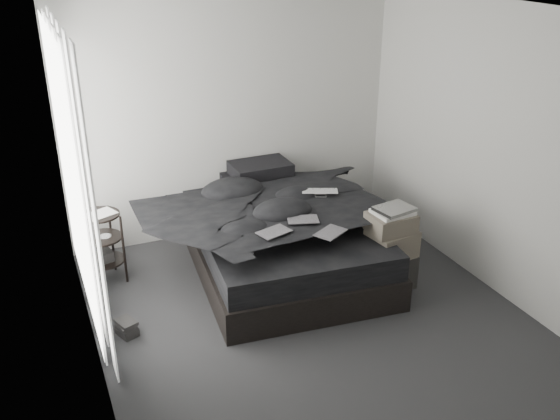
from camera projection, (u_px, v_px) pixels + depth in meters
name	position (u px, v px, depth m)	size (l,w,h in m)	color
floor	(316.00, 324.00, 5.41)	(3.60, 4.20, 0.01)	#2B2C2E
ceiling	(325.00, 12.00, 4.34)	(3.60, 4.20, 0.01)	white
wall_back	(232.00, 117.00, 6.63)	(3.60, 0.01, 2.60)	silver
wall_front	(507.00, 330.00, 3.11)	(3.60, 0.01, 2.60)	silver
wall_left	(82.00, 224.00, 4.23)	(0.01, 4.20, 2.60)	silver
wall_right	(502.00, 155.00, 5.51)	(0.01, 4.20, 2.60)	silver
window_left	(70.00, 173.00, 4.97)	(0.02, 2.00, 2.30)	white
curtain_left	(78.00, 180.00, 5.02)	(0.06, 2.12, 2.48)	white
bed	(282.00, 254.00, 6.24)	(1.68, 2.22, 0.30)	black
mattress	(282.00, 230.00, 6.13)	(1.62, 2.16, 0.24)	black
duvet	(284.00, 209.00, 5.98)	(1.64, 1.90, 0.26)	black
pillow_lower	(253.00, 181.00, 6.79)	(0.67, 0.45, 0.15)	black
pillow_upper	(260.00, 169.00, 6.73)	(0.63, 0.43, 0.14)	black
laptop	(320.00, 186.00, 6.13)	(0.36, 0.23, 0.03)	silver
comic_a	(274.00, 224.00, 5.39)	(0.28, 0.18, 0.01)	black
comic_b	(303.00, 211.00, 5.61)	(0.28, 0.18, 0.01)	black
comic_c	(331.00, 223.00, 5.37)	(0.28, 0.18, 0.01)	black
side_stand	(103.00, 248.00, 5.94)	(0.38, 0.38, 0.70)	black
papers	(100.00, 214.00, 5.79)	(0.27, 0.20, 0.01)	white
floor_books	(127.00, 328.00, 5.24)	(0.13, 0.19, 0.13)	black
box_lower	(388.00, 270.00, 5.92)	(0.45, 0.35, 0.33)	black
box_mid	(392.00, 243.00, 5.79)	(0.42, 0.33, 0.25)	#5E564A
box_upper	(391.00, 223.00, 5.71)	(0.40, 0.32, 0.18)	#5E564A
art_book_white	(393.00, 212.00, 5.67)	(0.34, 0.27, 0.03)	silver
art_book_snake	(394.00, 209.00, 5.65)	(0.33, 0.26, 0.03)	silver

